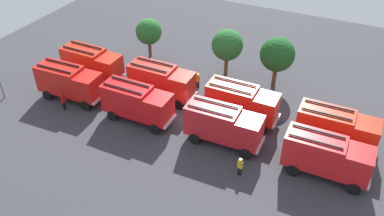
{
  "coord_description": "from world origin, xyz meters",
  "views": [
    {
      "loc": [
        13.86,
        -28.74,
        24.44
      ],
      "look_at": [
        0.0,
        0.0,
        1.4
      ],
      "focal_mm": 37.26,
      "sensor_mm": 36.0,
      "label": 1
    }
  ],
  "objects_px": {
    "firefighter_0": "(240,166)",
    "firefighter_1": "(63,101)",
    "fire_truck_0": "(69,81)",
    "firefighter_2": "(198,80)",
    "traffic_cone_1": "(209,96)",
    "fire_truck_4": "(92,63)",
    "fire_truck_5": "(161,80)",
    "tree_1": "(227,45)",
    "fire_truck_1": "(137,102)",
    "fire_truck_3": "(326,155)",
    "fire_truck_7": "(336,128)",
    "traffic_cone_0": "(192,110)",
    "fire_truck_6": "(242,102)",
    "fire_truck_2": "(223,124)",
    "tree_2": "(277,55)",
    "tree_0": "(149,32)"
  },
  "relations": [
    {
      "from": "fire_truck_1",
      "to": "fire_truck_7",
      "type": "distance_m",
      "value": 18.78
    },
    {
      "from": "fire_truck_1",
      "to": "fire_truck_6",
      "type": "xyz_separation_m",
      "value": [
        9.22,
        4.49,
        0.0
      ]
    },
    {
      "from": "fire_truck_6",
      "to": "firefighter_1",
      "type": "bearing_deg",
      "value": -159.76
    },
    {
      "from": "fire_truck_0",
      "to": "traffic_cone_0",
      "type": "relative_size",
      "value": 11.33
    },
    {
      "from": "tree_1",
      "to": "fire_truck_7",
      "type": "bearing_deg",
      "value": -29.74
    },
    {
      "from": "fire_truck_6",
      "to": "tree_0",
      "type": "bearing_deg",
      "value": 153.14
    },
    {
      "from": "fire_truck_0",
      "to": "fire_truck_5",
      "type": "height_order",
      "value": "same"
    },
    {
      "from": "fire_truck_0",
      "to": "tree_1",
      "type": "distance_m",
      "value": 17.84
    },
    {
      "from": "fire_truck_6",
      "to": "fire_truck_1",
      "type": "bearing_deg",
      "value": -154.05
    },
    {
      "from": "fire_truck_2",
      "to": "traffic_cone_1",
      "type": "bearing_deg",
      "value": 122.13
    },
    {
      "from": "fire_truck_1",
      "to": "fire_truck_4",
      "type": "height_order",
      "value": "same"
    },
    {
      "from": "fire_truck_6",
      "to": "tree_1",
      "type": "relative_size",
      "value": 1.29
    },
    {
      "from": "fire_truck_2",
      "to": "fire_truck_3",
      "type": "height_order",
      "value": "same"
    },
    {
      "from": "firefighter_1",
      "to": "tree_2",
      "type": "distance_m",
      "value": 23.17
    },
    {
      "from": "fire_truck_4",
      "to": "fire_truck_5",
      "type": "height_order",
      "value": "same"
    },
    {
      "from": "fire_truck_2",
      "to": "firefighter_2",
      "type": "distance_m",
      "value": 9.76
    },
    {
      "from": "fire_truck_3",
      "to": "fire_truck_7",
      "type": "bearing_deg",
      "value": 87.64
    },
    {
      "from": "firefighter_0",
      "to": "fire_truck_1",
      "type": "bearing_deg",
      "value": 91.39
    },
    {
      "from": "fire_truck_5",
      "to": "tree_0",
      "type": "bearing_deg",
      "value": 127.74
    },
    {
      "from": "fire_truck_5",
      "to": "fire_truck_6",
      "type": "xyz_separation_m",
      "value": [
        9.03,
        -0.01,
        0.0
      ]
    },
    {
      "from": "fire_truck_4",
      "to": "firefighter_2",
      "type": "xyz_separation_m",
      "value": [
        11.67,
        3.55,
        -1.14
      ]
    },
    {
      "from": "fire_truck_3",
      "to": "firefighter_2",
      "type": "height_order",
      "value": "fire_truck_3"
    },
    {
      "from": "firefighter_2",
      "to": "traffic_cone_0",
      "type": "bearing_deg",
      "value": 136.21
    },
    {
      "from": "tree_2",
      "to": "fire_truck_2",
      "type": "bearing_deg",
      "value": -97.29
    },
    {
      "from": "fire_truck_2",
      "to": "firefighter_0",
      "type": "height_order",
      "value": "fire_truck_2"
    },
    {
      "from": "fire_truck_4",
      "to": "firefighter_0",
      "type": "bearing_deg",
      "value": -18.91
    },
    {
      "from": "fire_truck_5",
      "to": "tree_1",
      "type": "distance_m",
      "value": 8.97
    },
    {
      "from": "firefighter_1",
      "to": "tree_2",
      "type": "height_order",
      "value": "tree_2"
    },
    {
      "from": "firefighter_2",
      "to": "fire_truck_2",
      "type": "bearing_deg",
      "value": 156.91
    },
    {
      "from": "fire_truck_7",
      "to": "tree_2",
      "type": "relative_size",
      "value": 1.23
    },
    {
      "from": "firefighter_0",
      "to": "traffic_cone_0",
      "type": "height_order",
      "value": "firefighter_0"
    },
    {
      "from": "fire_truck_4",
      "to": "traffic_cone_0",
      "type": "distance_m",
      "value": 13.29
    },
    {
      "from": "firefighter_1",
      "to": "traffic_cone_1",
      "type": "height_order",
      "value": "firefighter_1"
    },
    {
      "from": "firefighter_1",
      "to": "tree_2",
      "type": "bearing_deg",
      "value": 47.25
    },
    {
      "from": "fire_truck_4",
      "to": "firefighter_2",
      "type": "bearing_deg",
      "value": 17.5
    },
    {
      "from": "firefighter_2",
      "to": "traffic_cone_1",
      "type": "bearing_deg",
      "value": 172.89
    },
    {
      "from": "tree_2",
      "to": "fire_truck_7",
      "type": "bearing_deg",
      "value": -44.56
    },
    {
      "from": "fire_truck_1",
      "to": "fire_truck_5",
      "type": "relative_size",
      "value": 1.0
    },
    {
      "from": "fire_truck_3",
      "to": "firefighter_2",
      "type": "relative_size",
      "value": 4.02
    },
    {
      "from": "fire_truck_4",
      "to": "traffic_cone_1",
      "type": "distance_m",
      "value": 13.95
    },
    {
      "from": "fire_truck_5",
      "to": "firefighter_0",
      "type": "bearing_deg",
      "value": -32.85
    },
    {
      "from": "traffic_cone_0",
      "to": "fire_truck_6",
      "type": "bearing_deg",
      "value": 12.14
    },
    {
      "from": "fire_truck_0",
      "to": "firefighter_2",
      "type": "xyz_separation_m",
      "value": [
        11.35,
        7.86,
        -1.14
      ]
    },
    {
      "from": "firefighter_0",
      "to": "firefighter_1",
      "type": "bearing_deg",
      "value": 102.02
    },
    {
      "from": "fire_truck_2",
      "to": "fire_truck_6",
      "type": "distance_m",
      "value": 4.11
    },
    {
      "from": "fire_truck_7",
      "to": "firefighter_0",
      "type": "distance_m",
      "value": 9.74
    },
    {
      "from": "fire_truck_3",
      "to": "fire_truck_4",
      "type": "relative_size",
      "value": 1.0
    },
    {
      "from": "fire_truck_0",
      "to": "firefighter_0",
      "type": "bearing_deg",
      "value": -10.73
    },
    {
      "from": "tree_1",
      "to": "traffic_cone_0",
      "type": "bearing_deg",
      "value": -91.53
    },
    {
      "from": "fire_truck_2",
      "to": "fire_truck_5",
      "type": "xyz_separation_m",
      "value": [
        -8.74,
        4.11,
        0.0
      ]
    }
  ]
}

